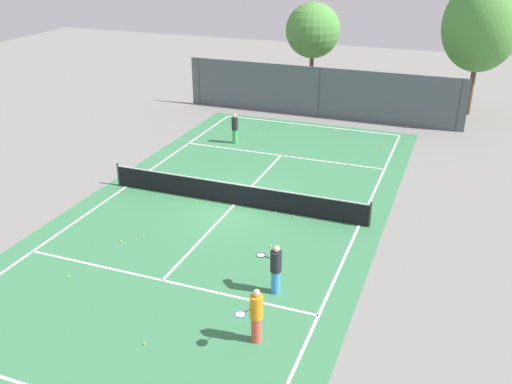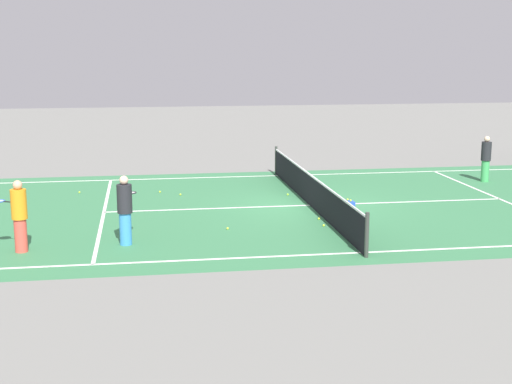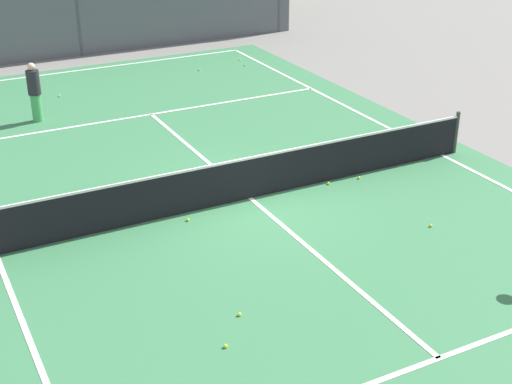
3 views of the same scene
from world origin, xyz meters
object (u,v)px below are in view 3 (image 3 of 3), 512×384
(tennis_ball_5, at_px, (431,225))
(tennis_ball_12, at_px, (225,346))
(tennis_ball_10, at_px, (245,65))
(tennis_ball_11, at_px, (359,178))
(tennis_ball_3, at_px, (239,314))
(tennis_ball_13, at_px, (239,59))
(ball_crate, at_px, (278,167))
(tennis_ball_2, at_px, (328,183))
(tennis_ball_9, at_px, (199,70))
(tennis_ball_1, at_px, (119,217))
(tennis_ball_8, at_px, (153,199))
(player_0, at_px, (35,92))
(tennis_ball_6, at_px, (59,96))
(tennis_ball_4, at_px, (188,220))

(tennis_ball_5, bearing_deg, tennis_ball_12, -162.90)
(tennis_ball_10, height_order, tennis_ball_11, same)
(tennis_ball_3, height_order, tennis_ball_13, same)
(tennis_ball_10, xyz_separation_m, tennis_ball_13, (0.17, 0.78, 0.00))
(ball_crate, height_order, tennis_ball_2, ball_crate)
(tennis_ball_9, bearing_deg, tennis_ball_1, -122.03)
(tennis_ball_8, bearing_deg, tennis_ball_10, 52.78)
(tennis_ball_12, bearing_deg, player_0, 91.29)
(tennis_ball_5, xyz_separation_m, tennis_ball_11, (0.07, 2.69, 0.00))
(tennis_ball_6, bearing_deg, ball_crate, -69.24)
(tennis_ball_6, xyz_separation_m, tennis_ball_11, (4.76, -9.58, 0.00))
(ball_crate, height_order, tennis_ball_9, ball_crate)
(player_0, height_order, tennis_ball_1, player_0)
(tennis_ball_10, bearing_deg, ball_crate, -111.99)
(tennis_ball_3, relative_size, tennis_ball_13, 1.00)
(tennis_ball_11, bearing_deg, tennis_ball_9, 88.11)
(tennis_ball_3, xyz_separation_m, tennis_ball_13, (7.23, 14.62, 0.00))
(player_0, distance_m, tennis_ball_13, 8.75)
(tennis_ball_2, relative_size, tennis_ball_6, 1.00)
(tennis_ball_2, relative_size, tennis_ball_3, 1.00)
(tennis_ball_8, xyz_separation_m, tennis_ball_13, (6.97, 9.74, 0.00))
(tennis_ball_13, bearing_deg, tennis_ball_8, -125.58)
(player_0, bearing_deg, tennis_ball_8, -80.32)
(ball_crate, xyz_separation_m, tennis_ball_1, (-4.11, -0.48, -0.15))
(tennis_ball_1, relative_size, tennis_ball_8, 1.00)
(tennis_ball_2, relative_size, tennis_ball_11, 1.00)
(tennis_ball_12, bearing_deg, tennis_ball_13, 62.97)
(tennis_ball_2, relative_size, tennis_ball_9, 1.00)
(tennis_ball_2, height_order, tennis_ball_13, same)
(ball_crate, bearing_deg, tennis_ball_6, 110.76)
(tennis_ball_5, bearing_deg, tennis_ball_8, 140.45)
(tennis_ball_4, xyz_separation_m, tennis_ball_9, (4.78, 10.41, 0.00))
(tennis_ball_9, bearing_deg, tennis_ball_6, -172.17)
(tennis_ball_2, relative_size, tennis_ball_12, 1.00)
(tennis_ball_2, bearing_deg, tennis_ball_12, -136.94)
(tennis_ball_8, height_order, tennis_ball_10, same)
(tennis_ball_3, xyz_separation_m, tennis_ball_6, (0.24, 13.30, 0.00))
(ball_crate, height_order, tennis_ball_13, ball_crate)
(tennis_ball_4, distance_m, tennis_ball_12, 4.41)
(tennis_ball_13, bearing_deg, tennis_ball_6, -169.25)
(tennis_ball_4, height_order, tennis_ball_11, same)
(ball_crate, xyz_separation_m, tennis_ball_2, (0.75, -1.09, -0.15))
(tennis_ball_1, relative_size, tennis_ball_10, 1.00)
(tennis_ball_9, height_order, tennis_ball_13, same)
(player_0, xyz_separation_m, tennis_ball_9, (6.19, 2.65, -0.84))
(player_0, bearing_deg, tennis_ball_10, 17.47)
(tennis_ball_12, bearing_deg, tennis_ball_1, 91.12)
(tennis_ball_11, distance_m, tennis_ball_12, 7.09)
(tennis_ball_3, relative_size, tennis_ball_10, 1.00)
(tennis_ball_6, distance_m, tennis_ball_9, 5.15)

